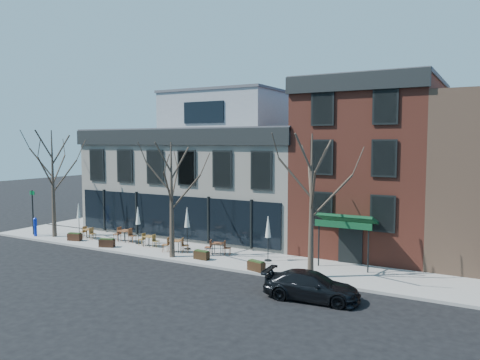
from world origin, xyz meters
The scene contains 24 objects.
ground centered at (0.00, 0.00, 0.00)m, with size 120.00×120.00×0.00m, color black.
sidewalk_front centered at (3.25, -2.15, 0.07)m, with size 33.50×4.70×0.15m, color gray.
sidewalk_side centered at (-11.25, 6.00, 0.07)m, with size 4.50×12.00×0.15m, color gray.
corner_building centered at (0.07, 5.07, 4.72)m, with size 18.39×10.39×11.10m.
red_brick_building centered at (13.00, 4.98, 5.64)m, with size 8.20×11.78×11.18m.
tree_corner centered at (-8.49, -3.20, 4.25)m, with size 3.93×3.98×7.92m.
tree_mid centered at (3.01, -3.90, 3.79)m, with size 3.50×3.55×7.04m.
tree_right centered at (12.01, -3.90, 4.02)m, with size 3.72×3.77×7.48m.
sign_pole centered at (-10.50, -3.50, 2.07)m, with size 0.50×0.10×3.40m.
parked_sedan centered at (13.12, -6.76, 0.64)m, with size 1.80×4.42×1.28m, color black.
call_box centered at (-9.84, -3.82, 0.91)m, with size 0.30×0.29×1.44m.
cafe_set_0 centered at (-5.77, -2.48, 0.58)m, with size 1.63×0.74×0.84m.
cafe_set_1 centered at (-2.61, -2.03, 0.66)m, with size 1.89×0.77×0.99m.
cafe_set_2 centered at (-0.15, -2.36, 0.59)m, with size 1.62×0.66×0.85m.
cafe_set_3 centered at (2.44, -2.83, 0.63)m, with size 1.81×1.05×0.93m.
cafe_set_4 centered at (5.14, -2.03, 0.61)m, with size 1.73×0.90×0.89m.
umbrella_0 centered at (-7.33, -1.90, 1.88)m, with size 0.39×0.39×2.45m.
umbrella_1 centered at (-1.34, -2.05, 1.97)m, with size 0.41×0.41×2.58m.
umbrella_2 centered at (2.63, -1.79, 2.11)m, with size 0.44×0.44×2.78m.
umbrella_4 centered at (8.58, -1.92, 2.04)m, with size 0.43×0.43×2.68m.
planter_0 centered at (-6.01, -3.50, 0.43)m, with size 1.07×0.63×0.56m.
planter_1 centered at (-2.48, -3.89, 0.44)m, with size 1.11×0.73×0.58m.
planter_2 centered at (4.93, -3.54, 0.42)m, with size 1.00×0.45×0.55m.
planter_3 centered at (8.97, -4.20, 0.43)m, with size 1.09×0.65×0.57m.
Camera 1 is at (20.42, -26.59, 7.20)m, focal length 35.00 mm.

